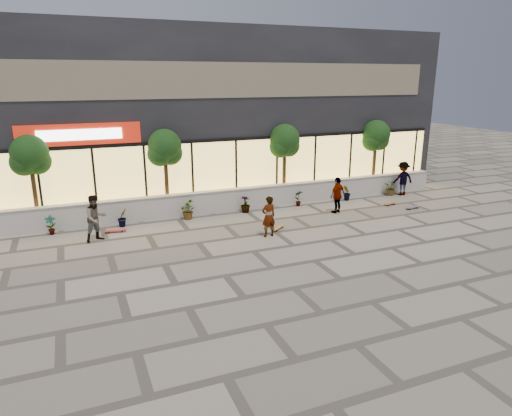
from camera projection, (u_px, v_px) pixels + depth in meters
name	position (u px, v px, depth m)	size (l,w,h in m)	color
ground	(315.00, 261.00, 15.80)	(80.00, 80.00, 0.00)	#9C9688
planter_wall	(243.00, 198.00, 21.88)	(22.00, 0.42, 1.04)	silver
retail_building	(208.00, 112.00, 25.73)	(24.00, 9.17, 8.50)	black
shrub_a	(51.00, 225.00, 18.32)	(0.43, 0.29, 0.81)	black
shrub_b	(122.00, 217.00, 19.34)	(0.45, 0.36, 0.81)	black
shrub_c	(187.00, 210.00, 20.36)	(0.73, 0.63, 0.81)	black
shrub_d	(245.00, 204.00, 21.39)	(0.45, 0.45, 0.81)	black
shrub_e	(299.00, 198.00, 22.41)	(0.43, 0.29, 0.81)	black
shrub_f	(347.00, 193.00, 23.43)	(0.45, 0.36, 0.81)	black
shrub_g	(391.00, 188.00, 24.46)	(0.73, 0.63, 0.81)	black
tree_west	(30.00, 157.00, 18.53)	(1.60, 1.50, 3.92)	#463119
tree_midwest	(165.00, 150.00, 20.54)	(1.60, 1.50, 3.92)	#463119
tree_mideast	(285.00, 143.00, 22.74)	(1.60, 1.50, 3.92)	#463119
tree_east	(376.00, 137.00, 24.75)	(1.60, 1.50, 3.92)	#463119
skater_center	(269.00, 217.00, 18.01)	(0.60, 0.40, 1.66)	white
skater_left	(96.00, 218.00, 17.52)	(0.89, 0.69, 1.82)	#877E57
skater_right_near	(337.00, 195.00, 21.19)	(1.00, 0.42, 1.70)	silver
skater_right_far	(403.00, 179.00, 24.40)	(1.17, 0.67, 1.81)	maroon
skateboard_center	(278.00, 228.00, 19.03)	(0.81, 0.70, 0.10)	#A06A34
skateboard_left	(115.00, 230.00, 18.67)	(0.86, 0.33, 0.10)	red
skateboard_right_near	(390.00, 204.00, 22.66)	(0.79, 0.36, 0.09)	brown
skateboard_right_far	(413.00, 207.00, 22.02)	(0.86, 0.33, 0.10)	#5A437B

